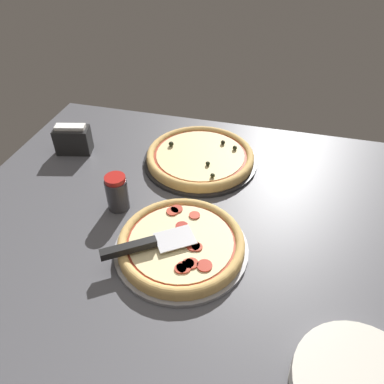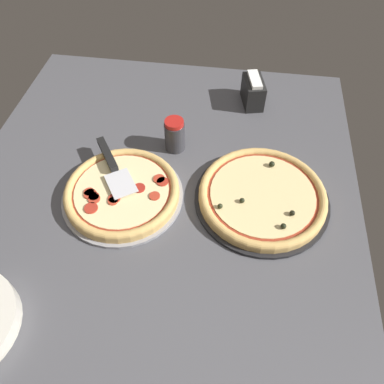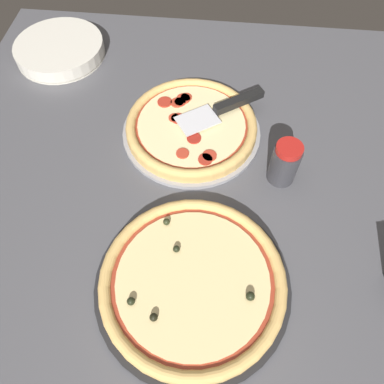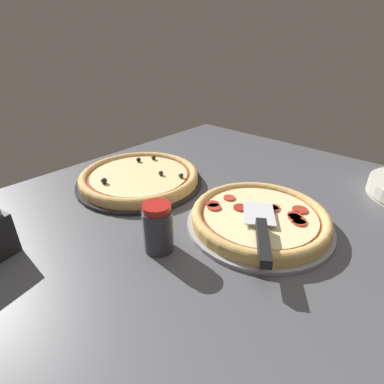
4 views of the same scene
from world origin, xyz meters
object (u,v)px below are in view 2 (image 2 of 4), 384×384
(serving_spatula, at_px, (110,160))
(napkin_holder, at_px, (253,91))
(pizza_back, at_px, (262,195))
(pizza_front, at_px, (122,191))
(parmesan_shaker, at_px, (175,135))

(serving_spatula, relative_size, napkin_holder, 1.72)
(napkin_holder, bearing_deg, pizza_back, 6.20)
(napkin_holder, bearing_deg, pizza_front, -35.56)
(pizza_front, xyz_separation_m, serving_spatula, (-0.09, -0.06, 0.02))
(pizza_front, bearing_deg, pizza_back, 96.44)
(serving_spatula, bearing_deg, parmesan_shaker, 127.00)
(pizza_back, height_order, parmesan_shaker, parmesan_shaker)
(pizza_back, xyz_separation_m, serving_spatula, (-0.05, -0.45, 0.03))
(pizza_front, distance_m, serving_spatula, 0.11)
(pizza_front, height_order, parmesan_shaker, parmesan_shaker)
(pizza_front, height_order, pizza_back, pizza_back)
(pizza_back, bearing_deg, parmesan_shaker, -122.19)
(pizza_front, bearing_deg, serving_spatula, -148.20)
(parmesan_shaker, xyz_separation_m, napkin_holder, (-0.26, 0.23, -0.01))
(napkin_holder, bearing_deg, serving_spatula, -45.75)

